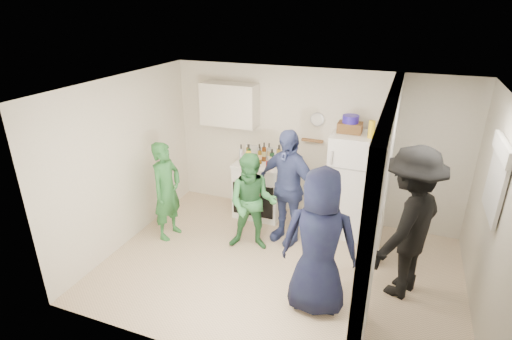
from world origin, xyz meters
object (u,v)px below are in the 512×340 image
Objects in this scene: fridge at (351,185)px; person_denim at (287,187)px; person_green_left at (167,191)px; yellow_cup_stack_top at (371,129)px; stove at (260,189)px; person_green_center at (252,203)px; person_nook at (408,224)px; wicker_basket at (350,128)px; person_navy at (319,243)px; blue_bowl at (351,119)px.

person_denim is (-0.85, -0.59, 0.07)m from fridge.
yellow_cup_stack_top is at bearing -63.62° from person_green_left.
person_green_center is at bearing -75.69° from stove.
person_nook reaches higher than yellow_cup_stack_top.
yellow_cup_stack_top reaches higher than person_green_left.
person_green_left is 1.04× the size of person_green_center.
wicker_basket is 1.40× the size of yellow_cup_stack_top.
fridge is 1.89m from person_navy.
yellow_cup_stack_top reaches higher than person_denim.
person_nook is (1.70, -0.63, 0.08)m from person_denim.
stove is at bearing -36.66° from person_green_left.
blue_bowl reaches higher than stove.
blue_bowl reaches higher than person_green_left.
person_denim is at bearing 32.50° from person_green_center.
person_navy is at bearing -53.31° from stove.
fridge is 6.80× the size of blue_bowl.
fridge is 0.84× the size of person_nook.
person_navy is (-0.29, -1.79, -0.86)m from yellow_cup_stack_top.
blue_bowl is (1.40, 0.02, 1.36)m from stove.
fridge is at bearing 25.85° from person_green_center.
yellow_cup_stack_top is 0.14× the size of person_navy.
wicker_basket is 0.24× the size of person_green_center.
person_green_center is at bearing -138.00° from blue_bowl.
wicker_basket is at bearing -117.98° from person_nook.
stove is at bearing -92.76° from person_nook.
person_nook is at bearing -60.58° from yellow_cup_stack_top.
person_navy reaches higher than person_denim.
person_green_left is at bearing -66.22° from person_nook.
wicker_basket reaches higher than stove.
person_navy reaches higher than person_green_center.
person_green_left is at bearing -156.28° from fridge.
blue_bowl is at bearing -58.37° from person_green_left.
yellow_cup_stack_top is at bearing 45.22° from person_denim.
yellow_cup_stack_top reaches higher than person_navy.
blue_bowl is 0.36m from yellow_cup_stack_top.
fridge is 6.53× the size of yellow_cup_stack_top.
person_denim is (-1.07, -0.49, -0.87)m from yellow_cup_stack_top.
person_navy reaches higher than person_green_left.
wicker_basket is 1.82m from person_green_center.
person_nook is at bearing -151.13° from person_navy.
person_nook is at bearing -55.07° from fridge.
stove is 2.43m from person_navy.
person_green_left is (-2.48, -1.18, -1.06)m from blue_bowl.
fridge is at bearing 55.37° from person_denim.
blue_bowl reaches higher than wicker_basket.
yellow_cup_stack_top is at bearing -4.31° from stove.
person_green_left is at bearing -154.49° from wicker_basket.
stove is 0.53× the size of person_navy.
yellow_cup_stack_top is at bearing -125.43° from person_nook.
person_denim is 1.81m from person_nook.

